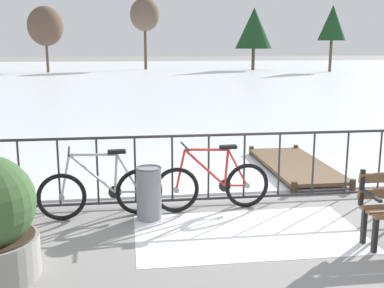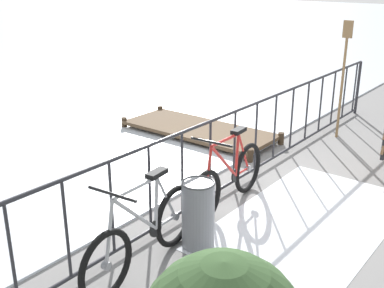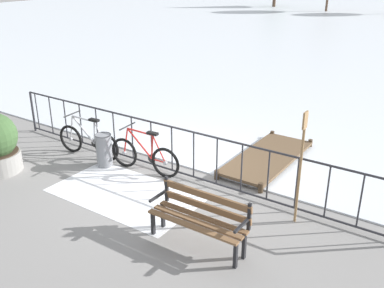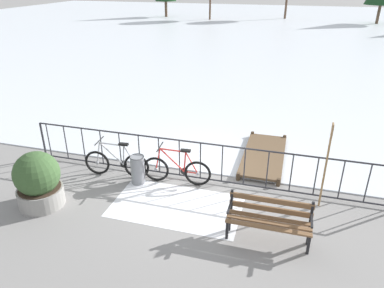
{
  "view_description": "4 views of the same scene",
  "coord_description": "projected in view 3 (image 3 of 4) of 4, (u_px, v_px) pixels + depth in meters",
  "views": [
    {
      "loc": [
        -1.72,
        -6.8,
        2.37
      ],
      "look_at": [
        -0.78,
        0.07,
        0.91
      ],
      "focal_mm": 45.05,
      "sensor_mm": 36.0,
      "label": 1
    },
    {
      "loc": [
        -4.94,
        -3.16,
        2.72
      ],
      "look_at": [
        -0.5,
        0.31,
        0.68
      ],
      "focal_mm": 44.77,
      "sensor_mm": 36.0,
      "label": 2
    },
    {
      "loc": [
        4.98,
        -6.59,
        4.12
      ],
      "look_at": [
        0.27,
        0.33,
        0.62
      ],
      "focal_mm": 40.9,
      "sensor_mm": 36.0,
      "label": 3
    },
    {
      "loc": [
        1.97,
        -7.51,
        4.71
      ],
      "look_at": [
        -0.33,
        0.38,
        0.8
      ],
      "focal_mm": 33.66,
      "sensor_mm": 36.0,
      "label": 4
    }
  ],
  "objects": [
    {
      "name": "ground_plane",
      "position": [
        172.0,
        173.0,
        9.2
      ],
      "size": [
        160.0,
        160.0,
        0.0
      ],
      "primitive_type": "plane",
      "color": "gray"
    },
    {
      "name": "snow_patch",
      "position": [
        126.0,
        193.0,
        8.41
      ],
      "size": [
        2.87,
        1.64,
        0.01
      ],
      "primitive_type": "cube",
      "color": "white",
      "rests_on": "ground"
    },
    {
      "name": "railing_fence",
      "position": [
        172.0,
        149.0,
        8.99
      ],
      "size": [
        9.06,
        0.06,
        1.07
      ],
      "color": "#2D2D33",
      "rests_on": "ground"
    },
    {
      "name": "bicycle_near_railing",
      "position": [
        144.0,
        156.0,
        9.14
      ],
      "size": [
        1.71,
        0.52,
        0.97
      ],
      "color": "black",
      "rests_on": "ground"
    },
    {
      "name": "bicycle_second",
      "position": [
        88.0,
        141.0,
        9.88
      ],
      "size": [
        1.71,
        0.52,
        0.97
      ],
      "color": "black",
      "rests_on": "ground"
    },
    {
      "name": "park_bench",
      "position": [
        200.0,
        215.0,
        6.75
      ],
      "size": [
        1.6,
        0.49,
        0.89
      ],
      "color": "brown",
      "rests_on": "ground"
    },
    {
      "name": "trash_bin",
      "position": [
        104.0,
        150.0,
        9.42
      ],
      "size": [
        0.35,
        0.35,
        0.73
      ],
      "color": "gray",
      "rests_on": "ground"
    },
    {
      "name": "oar_upright",
      "position": [
        301.0,
        161.0,
        7.08
      ],
      "size": [
        0.04,
        0.16,
        1.98
      ],
      "color": "#937047",
      "rests_on": "ground"
    },
    {
      "name": "wooden_dock",
      "position": [
        267.0,
        157.0,
        9.69
      ],
      "size": [
        1.1,
        2.79,
        0.2
      ],
      "color": "brown",
      "rests_on": "ground"
    }
  ]
}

